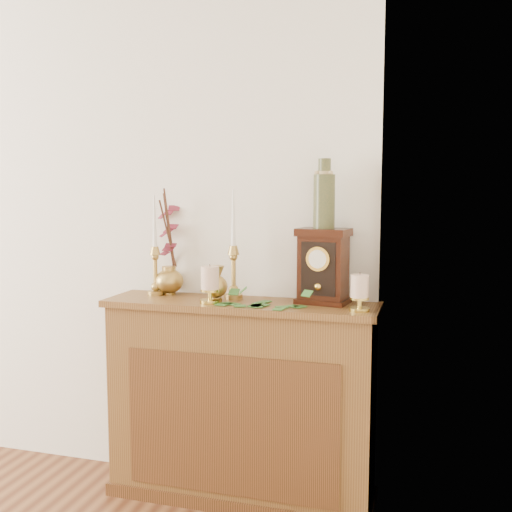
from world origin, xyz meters
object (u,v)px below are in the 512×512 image
(bud_vase, at_px, (216,284))
(ginger_jar, at_px, (169,246))
(mantel_clock, at_px, (323,267))
(ceramic_vase, at_px, (324,197))
(candlestick_center, at_px, (234,263))
(candlestick_left, at_px, (155,263))

(bud_vase, distance_m, ginger_jar, 0.36)
(bud_vase, xyz_separation_m, mantel_clock, (0.47, 0.09, 0.08))
(ginger_jar, relative_size, ceramic_vase, 1.68)
(bud_vase, bearing_deg, ceramic_vase, 11.70)
(candlestick_center, relative_size, ginger_jar, 0.99)
(bud_vase, xyz_separation_m, ceramic_vase, (0.47, 0.10, 0.39))
(candlestick_left, xyz_separation_m, candlestick_center, (0.39, 0.01, 0.01))
(candlestick_center, bearing_deg, bud_vase, -120.19)
(bud_vase, height_order, ceramic_vase, ceramic_vase)
(mantel_clock, bearing_deg, ceramic_vase, 90.00)
(ginger_jar, height_order, ceramic_vase, ceramic_vase)
(candlestick_left, bearing_deg, ginger_jar, 58.46)
(candlestick_left, relative_size, ceramic_vase, 1.57)
(mantel_clock, height_order, ceramic_vase, ceramic_vase)
(candlestick_left, height_order, mantel_clock, candlestick_left)
(ceramic_vase, bearing_deg, bud_vase, -168.30)
(mantel_clock, bearing_deg, candlestick_left, -169.80)
(candlestick_left, xyz_separation_m, bud_vase, (0.34, -0.08, -0.08))
(candlestick_left, xyz_separation_m, ginger_jar, (0.04, 0.07, 0.07))
(ginger_jar, bearing_deg, bud_vase, -26.78)
(ceramic_vase, bearing_deg, candlestick_center, -178.95)
(ginger_jar, bearing_deg, candlestick_center, -9.75)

